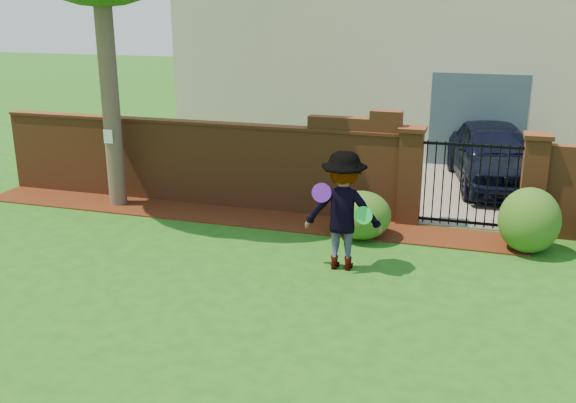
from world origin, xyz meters
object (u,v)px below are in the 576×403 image
(man, at_px, (343,211))
(frisbee_purple, at_px, (321,193))
(frisbee_green, at_px, (364,215))
(car, at_px, (496,157))

(man, distance_m, frisbee_purple, 0.54)
(frisbee_purple, distance_m, frisbee_green, 0.73)
(car, bearing_deg, man, -122.81)
(car, height_order, man, man)
(man, distance_m, frisbee_green, 0.40)
(frisbee_purple, height_order, frisbee_green, frisbee_purple)
(car, distance_m, frisbee_green, 6.12)
(man, height_order, frisbee_purple, man)
(car, relative_size, frisbee_green, 15.44)
(man, xyz_separation_m, frisbee_purple, (-0.27, -0.29, 0.36))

